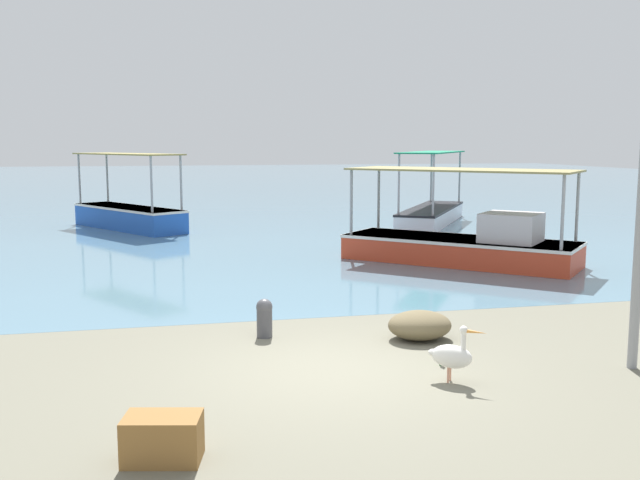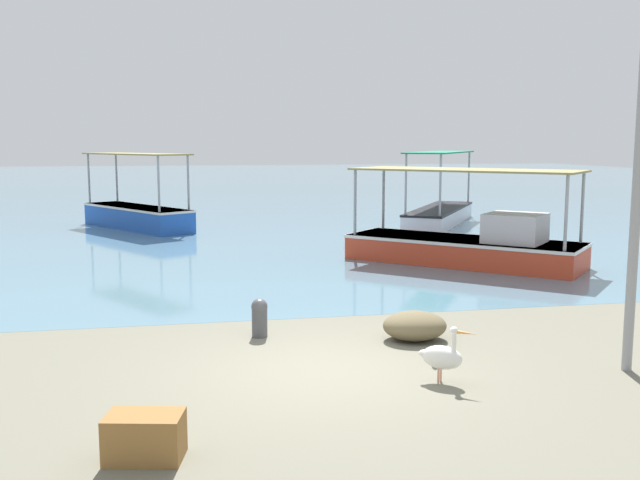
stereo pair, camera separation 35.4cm
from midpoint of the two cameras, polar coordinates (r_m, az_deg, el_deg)
name	(u,v)px [view 2 (the right image)]	position (r m, az deg, el deg)	size (l,w,h in m)	color
ground	(322,369)	(10.36, 1.13, -10.32)	(120.00, 120.00, 0.00)	#6C6958
harbor_water	(205,183)	(57.75, -9.03, 4.51)	(110.00, 90.00, 0.00)	slate
fishing_boat_far_right	(440,211)	(28.78, 9.90, 2.32)	(4.89, 6.59, 2.86)	white
fishing_boat_outer	(469,243)	(19.41, 12.39, -0.20)	(5.92, 5.70, 2.53)	red
fishing_boat_center	(137,213)	(27.72, -14.08, 2.11)	(4.36, 5.67, 2.82)	blue
pelican	(442,356)	(9.87, 10.80, -9.11)	(0.68, 0.61, 0.80)	#E0997A
mooring_bollard	(260,317)	(11.97, -4.01, -6.13)	(0.27, 0.27, 0.65)	#47474C
net_pile	(415,326)	(11.91, 8.44, -6.81)	(1.06, 0.90, 0.47)	brown
cargo_crate	(145,437)	(7.72, -12.53, -15.12)	(0.78, 0.48, 0.48)	olive
glass_bottle	(434,359)	(10.64, 10.05, -9.34)	(0.07, 0.07, 0.27)	#3F7F4C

